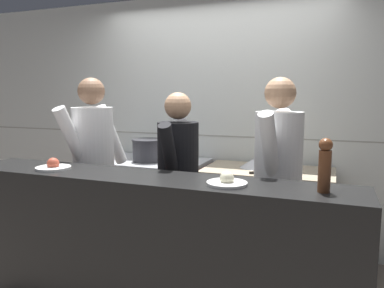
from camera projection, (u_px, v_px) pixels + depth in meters
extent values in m
cube|color=silver|center=(217.00, 121.00, 3.93)|extent=(8.00, 0.06, 2.60)
cube|color=gray|center=(216.00, 136.00, 3.92)|extent=(8.00, 0.00, 0.01)
cube|color=maroon|center=(149.00, 205.00, 3.89)|extent=(1.15, 0.70, 0.87)
cube|color=#B7BABF|center=(148.00, 162.00, 3.83)|extent=(1.18, 0.71, 0.04)
cube|color=#B7BABF|center=(132.00, 208.00, 3.57)|extent=(1.04, 0.03, 0.10)
cube|color=gray|center=(267.00, 217.00, 3.46)|extent=(1.16, 0.65, 0.90)
cube|color=black|center=(259.00, 273.00, 3.23)|extent=(1.14, 0.04, 0.10)
cube|color=black|center=(146.00, 251.00, 2.54)|extent=(2.78, 0.45, 1.05)
cylinder|color=#2D2D33|center=(148.00, 150.00, 3.76)|extent=(0.31, 0.31, 0.22)
cylinder|color=#2D2D33|center=(148.00, 140.00, 3.75)|extent=(0.33, 0.33, 0.01)
cone|color=#B7BABF|center=(254.00, 163.00, 3.48)|extent=(0.26, 0.26, 0.09)
cube|color=#B7BABF|center=(274.00, 173.00, 3.25)|extent=(0.21, 0.15, 0.01)
cube|color=black|center=(256.00, 173.00, 3.22)|extent=(0.11, 0.08, 0.02)
cylinder|color=white|center=(53.00, 168.00, 2.70)|extent=(0.25, 0.25, 0.02)
sphere|color=#B24733|center=(53.00, 164.00, 2.69)|extent=(0.09, 0.09, 0.09)
cylinder|color=white|center=(227.00, 183.00, 2.23)|extent=(0.24, 0.24, 0.02)
sphere|color=beige|center=(227.00, 178.00, 2.22)|extent=(0.09, 0.09, 0.09)
cylinder|color=brown|center=(324.00, 171.00, 2.05)|extent=(0.07, 0.07, 0.23)
sphere|color=brown|center=(326.00, 145.00, 2.03)|extent=(0.07, 0.07, 0.07)
cube|color=black|center=(96.00, 228.00, 3.32)|extent=(0.34, 0.26, 0.81)
cylinder|color=white|center=(93.00, 146.00, 3.22)|extent=(0.43, 0.43, 0.67)
sphere|color=#8C664C|center=(91.00, 91.00, 3.16)|extent=(0.23, 0.23, 0.23)
cylinder|color=white|center=(111.00, 135.00, 3.38)|extent=(0.19, 0.35, 0.56)
cylinder|color=white|center=(73.00, 139.00, 3.05)|extent=(0.19, 0.35, 0.56)
cube|color=black|center=(179.00, 243.00, 3.05)|extent=(0.29, 0.20, 0.75)
cylinder|color=black|center=(178.00, 161.00, 2.96)|extent=(0.35, 0.35, 0.62)
sphere|color=tan|center=(178.00, 106.00, 2.91)|extent=(0.21, 0.21, 0.21)
cylinder|color=black|center=(185.00, 149.00, 3.14)|extent=(0.12, 0.32, 0.52)
cylinder|color=black|center=(170.00, 156.00, 2.77)|extent=(0.12, 0.32, 0.52)
cube|color=black|center=(275.00, 252.00, 2.83)|extent=(0.32, 0.23, 0.80)
cylinder|color=white|center=(278.00, 157.00, 2.73)|extent=(0.39, 0.39, 0.66)
sphere|color=tan|center=(280.00, 93.00, 2.67)|extent=(0.23, 0.23, 0.23)
cylinder|color=white|center=(286.00, 143.00, 2.90)|extent=(0.15, 0.34, 0.55)
cylinder|color=white|center=(270.00, 150.00, 2.54)|extent=(0.15, 0.34, 0.55)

